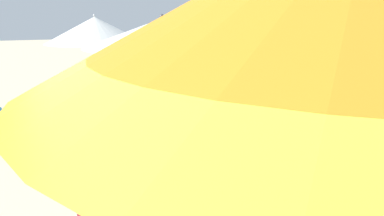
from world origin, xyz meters
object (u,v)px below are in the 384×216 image
person_walking_near (90,194)px  umbrella_farthest (95,30)px  lounger_second_inland (229,198)px  lounger_farthest_inland (138,115)px  person_walking_mid (307,87)px  cooler_box (262,132)px  lounger_farthest_shoreside (122,97)px  umbrella_nearest (363,1)px  umbrella_second (162,33)px  lounger_second_shoreside (191,145)px

person_walking_near → umbrella_farthest: bearing=-89.2°
lounger_second_inland → lounger_farthest_inland: size_ratio=0.79×
lounger_farthest_inland → person_walking_mid: (3.30, -1.71, 0.73)m
umbrella_farthest → lounger_farthest_inland: umbrella_farthest is taller
lounger_farthest_inland → cooler_box: (2.24, -1.73, -0.15)m
lounger_second_inland → lounger_farthest_shoreside: 6.72m
umbrella_nearest → lounger_farthest_inland: (0.89, 7.60, -2.35)m
lounger_second_inland → person_walking_near: size_ratio=0.75×
umbrella_second → umbrella_farthest: umbrella_second is taller
umbrella_second → lounger_farthest_inland: size_ratio=1.59×
lounger_second_shoreside → person_walking_near: bearing=-138.8°
person_walking_mid → cooler_box: (-1.05, -0.02, -0.88)m
person_walking_near → cooler_box: (3.90, 3.58, -0.86)m
cooler_box → umbrella_second: bearing=-146.5°
umbrella_nearest → person_walking_mid: (4.19, 5.89, -1.62)m
umbrella_nearest → cooler_box: bearing=61.9°
person_walking_near → lounger_second_shoreside: bearing=-115.6°
person_walking_near → umbrella_second: bearing=-115.0°
lounger_farthest_inland → umbrella_farthest: bearing=136.6°
umbrella_nearest → lounger_second_shoreside: umbrella_nearest is taller
lounger_farthest_inland → person_walking_near: bearing=-95.7°
lounger_second_inland → lounger_farthest_inland: lounger_second_inland is taller
lounger_second_inland → person_walking_mid: bearing=32.6°
umbrella_nearest → umbrella_second: 4.14m
person_walking_near → cooler_box: size_ratio=3.19×
lounger_farthest_shoreside → person_walking_mid: 5.17m
lounger_farthest_shoreside → lounger_farthest_inland: bearing=-100.8°
umbrella_nearest → lounger_farthest_inland: umbrella_nearest is taller
lounger_second_shoreside → person_walking_near: size_ratio=0.82×
umbrella_farthest → lounger_farthest_shoreside: 2.40m
umbrella_second → lounger_second_shoreside: size_ratio=1.87×
lounger_farthest_shoreside → person_walking_mid: size_ratio=0.90×
umbrella_nearest → umbrella_second: bearing=83.6°
umbrella_second → umbrella_nearest: bearing=-96.4°
lounger_second_inland → umbrella_nearest: bearing=-117.1°
person_walking_mid → person_walking_near: bearing=110.6°
umbrella_nearest → umbrella_second: (0.46, 4.10, -0.33)m
umbrella_farthest → person_walking_mid: (4.02, -2.75, -1.15)m
umbrella_farthest → cooler_box: umbrella_farthest is taller
person_walking_near → umbrella_nearest: bearing=117.8°
person_walking_near → person_walking_mid: size_ratio=0.98×
umbrella_farthest → person_walking_near: (-0.94, -6.36, -1.17)m
umbrella_nearest → umbrella_farthest: bearing=88.9°
umbrella_second → person_walking_mid: (3.72, 1.79, -1.29)m
person_walking_near → cooler_box: person_walking_near is taller
lounger_farthest_inland → person_walking_near: person_walking_near is taller
person_walking_near → lounger_farthest_shoreside: bearing=-93.6°
umbrella_farthest → person_walking_near: bearing=-98.4°
umbrella_farthest → lounger_farthest_inland: size_ratio=1.57×
lounger_farthest_shoreside → lounger_second_shoreside: bearing=-94.7°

